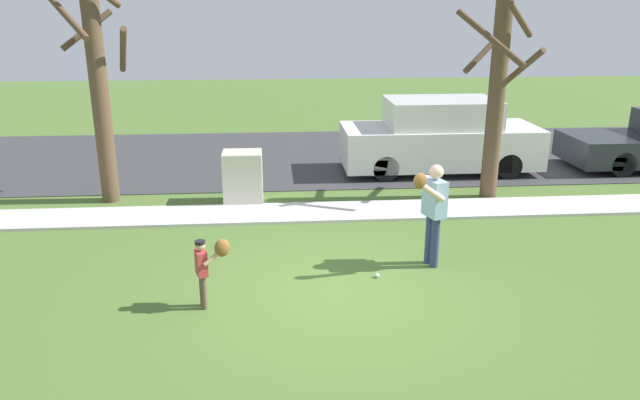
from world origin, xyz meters
The scene contains 10 objects.
ground_plane centered at (0.00, 3.50, 0.00)m, with size 48.00×48.00×0.00m, color #4C6B2D.
sidewalk_strip centered at (0.00, 3.60, 0.03)m, with size 36.00×1.20×0.06m, color beige.
road_surface centered at (0.00, 8.60, 0.01)m, with size 36.00×6.80×0.02m, color #38383A.
person_adult centered at (1.61, 0.84, 1.07)m, with size 0.66×0.79×1.74m.
person_child centered at (-1.93, -0.36, 0.70)m, with size 0.54×0.35×1.07m.
baseball centered at (0.66, 0.43, 0.04)m, with size 0.07×0.07×0.07m, color white.
utility_cabinet centered at (-1.64, 4.48, 0.57)m, with size 0.84×0.71×1.14m, color beige.
street_tree_near centered at (3.88, 4.41, 2.34)m, with size 1.84×1.88×4.35m.
street_tree_far centered at (-4.59, 4.83, 2.67)m, with size 1.85×1.88×5.02m.
parked_van_white centered at (3.32, 6.69, 0.90)m, with size 5.00×1.95×1.88m.
Camera 1 is at (-0.93, -8.25, 4.18)m, focal length 33.73 mm.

